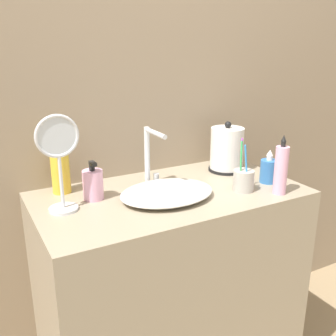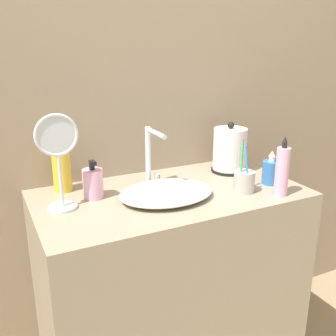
# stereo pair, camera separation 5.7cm
# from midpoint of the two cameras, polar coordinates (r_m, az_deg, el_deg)

# --- Properties ---
(wall_back) EXTENTS (6.00, 0.04, 2.60)m
(wall_back) POSITION_cam_midpoint_polar(r_m,az_deg,el_deg) (1.68, -5.59, 13.26)
(wall_back) COLOR gray
(wall_back) RESTS_ON ground_plane
(vanity_counter) EXTENTS (1.03, 0.55, 0.88)m
(vanity_counter) POSITION_cam_midpoint_polar(r_m,az_deg,el_deg) (1.72, -0.63, -17.30)
(vanity_counter) COLOR gray
(vanity_counter) RESTS_ON ground_plane
(sink_basin) EXTENTS (0.36, 0.27, 0.04)m
(sink_basin) POSITION_cam_midpoint_polar(r_m,az_deg,el_deg) (1.45, -1.27, -3.56)
(sink_basin) COLOR silver
(sink_basin) RESTS_ON vanity_counter
(faucet) EXTENTS (0.06, 0.16, 0.24)m
(faucet) POSITION_cam_midpoint_polar(r_m,az_deg,el_deg) (1.54, -3.65, 2.13)
(faucet) COLOR silver
(faucet) RESTS_ON vanity_counter
(electric_kettle) EXTENTS (0.16, 0.16, 0.22)m
(electric_kettle) POSITION_cam_midpoint_polar(r_m,az_deg,el_deg) (1.75, 7.61, 2.50)
(electric_kettle) COLOR black
(electric_kettle) RESTS_ON vanity_counter
(toothbrush_cup) EXTENTS (0.08, 0.08, 0.21)m
(toothbrush_cup) POSITION_cam_midpoint_polar(r_m,az_deg,el_deg) (1.54, 9.85, -1.71)
(toothbrush_cup) COLOR #B7B2A8
(toothbrush_cup) RESTS_ON vanity_counter
(lotion_bottle) EXTENTS (0.07, 0.07, 0.15)m
(lotion_bottle) POSITION_cam_midpoint_polar(r_m,az_deg,el_deg) (1.46, -11.93, -2.33)
(lotion_bottle) COLOR #EAA8C6
(lotion_bottle) RESTS_ON vanity_counter
(shampoo_bottle) EXTENTS (0.07, 0.07, 0.14)m
(shampoo_bottle) POSITION_cam_midpoint_polar(r_m,az_deg,el_deg) (1.65, 13.43, -0.32)
(shampoo_bottle) COLOR #3370B7
(shampoo_bottle) RESTS_ON vanity_counter
(mouthwash_bottle) EXTENTS (0.05, 0.05, 0.23)m
(mouthwash_bottle) POSITION_cam_midpoint_polar(r_m,az_deg,el_deg) (1.52, 15.05, -0.22)
(mouthwash_bottle) COLOR #EAA8C6
(mouthwash_bottle) RESTS_ON vanity_counter
(hand_cream_bottle) EXTENTS (0.07, 0.07, 0.19)m
(hand_cream_bottle) POSITION_cam_midpoint_polar(r_m,az_deg,el_deg) (1.55, -16.35, -0.58)
(hand_cream_bottle) COLOR gold
(hand_cream_bottle) RESTS_ON vanity_counter
(vanity_mirror) EXTENTS (0.15, 0.10, 0.33)m
(vanity_mirror) POSITION_cam_midpoint_polar(r_m,az_deg,el_deg) (1.35, -16.72, 1.63)
(vanity_mirror) COLOR silver
(vanity_mirror) RESTS_ON vanity_counter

